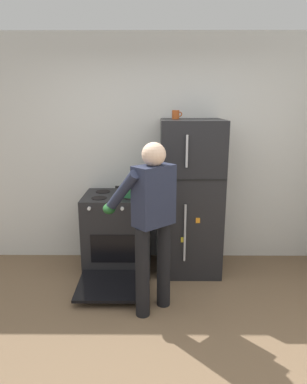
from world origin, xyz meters
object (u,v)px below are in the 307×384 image
refrigerator (190,197)px  stove_range (118,233)px  person_cook (151,213)px  red_pot (131,191)px  coffee_mug (176,115)px

refrigerator → stove_range: refrigerator is taller
person_cook → red_pot: person_cook is taller
person_cook → coffee_mug: 1.26m
red_pot → coffee_mug: bearing=11.3°
stove_range → red_pot: size_ratio=3.53×
red_pot → coffee_mug: size_ratio=3.08×
refrigerator → red_pot: refrigerator is taller
person_cook → coffee_mug: (0.26, 0.90, 0.84)m
stove_range → person_cook: person_cook is taller
refrigerator → person_cook: (-0.44, -0.85, 0.08)m
coffee_mug → person_cook: bearing=-106.3°
stove_range → coffee_mug: bearing=5.9°
red_pot → coffee_mug: (0.50, 0.10, 0.83)m
stove_range → person_cook: 1.06m
stove_range → refrigerator: bearing=1.2°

